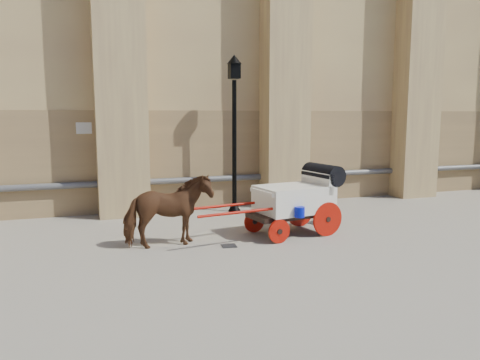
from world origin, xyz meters
name	(u,v)px	position (x,y,z in m)	size (l,w,h in m)	color
ground	(186,245)	(0.00, 0.00, 0.00)	(90.00, 90.00, 0.00)	gray
horse	(168,211)	(-0.38, -0.03, 0.79)	(0.85, 1.88, 1.58)	brown
carriage	(298,197)	(2.83, 0.13, 0.90)	(3.91, 1.59, 1.66)	black
street_lamp	(234,129)	(2.18, 3.11, 2.45)	(0.43, 0.43, 4.58)	black
drain_grate_near	(229,246)	(0.88, -0.42, 0.01)	(0.32, 0.32, 0.01)	black
drain_grate_far	(313,223)	(3.68, 0.96, 0.01)	(0.32, 0.32, 0.01)	black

